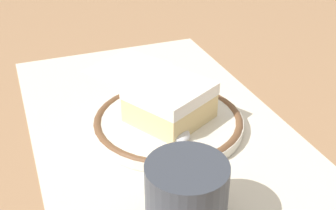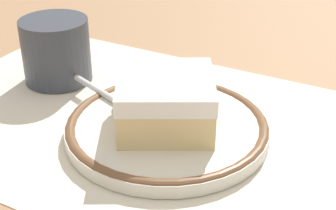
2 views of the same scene
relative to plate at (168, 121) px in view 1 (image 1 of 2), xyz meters
name	(u,v)px [view 1 (image 1 of 2)]	position (x,y,z in m)	size (l,w,h in m)	color
ground_plane	(161,129)	(0.00, -0.01, -0.01)	(2.40, 2.40, 0.00)	#9E7551
placemat	(161,129)	(0.00, -0.01, -0.01)	(0.55, 0.32, 0.00)	beige
plate	(168,121)	(0.00, 0.00, 0.00)	(0.19, 0.19, 0.02)	silver
cake_slice	(171,103)	(0.01, 0.00, 0.03)	(0.12, 0.12, 0.05)	beige
spoon	(181,149)	(0.07, -0.01, 0.01)	(0.14, 0.06, 0.01)	silver
cup	(186,200)	(0.17, -0.05, 0.02)	(0.08, 0.08, 0.07)	#383D47
napkin	(127,67)	(-0.19, 0.00, -0.01)	(0.11, 0.10, 0.00)	white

